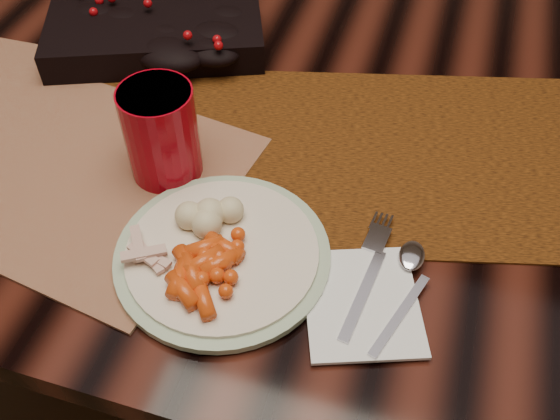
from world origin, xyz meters
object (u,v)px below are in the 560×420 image
(dining_table, at_px, (299,256))
(mashed_potatoes, at_px, (208,210))
(placemat_main, at_px, (59,166))
(turkey_shreds, at_px, (144,253))
(red_cup, at_px, (161,133))
(dinner_plate, at_px, (222,254))
(napkin, at_px, (362,302))
(centerpiece, at_px, (155,30))
(baby_carrots, at_px, (217,272))

(dining_table, height_order, mashed_potatoes, mashed_potatoes)
(dining_table, distance_m, placemat_main, 0.52)
(turkey_shreds, height_order, red_cup, red_cup)
(dining_table, relative_size, dinner_plate, 7.16)
(napkin, bearing_deg, centerpiece, 117.56)
(dinner_plate, bearing_deg, placemat_main, 162.78)
(mashed_potatoes, bearing_deg, placemat_main, 168.47)
(red_cup, bearing_deg, centerpiece, 116.97)
(placemat_main, distance_m, napkin, 0.44)
(dining_table, relative_size, napkin, 12.54)
(turkey_shreds, bearing_deg, red_cup, 104.79)
(dining_table, xyz_separation_m, mashed_potatoes, (-0.04, -0.27, 0.42))
(dining_table, distance_m, napkin, 0.52)
(baby_carrots, height_order, turkey_shreds, baby_carrots)
(napkin, bearing_deg, mashed_potatoes, 146.42)
(mashed_potatoes, bearing_deg, dining_table, 80.82)
(baby_carrots, bearing_deg, mashed_potatoes, 117.87)
(turkey_shreds, bearing_deg, dinner_plate, 23.85)
(dining_table, height_order, turkey_shreds, turkey_shreds)
(dinner_plate, bearing_deg, baby_carrots, -76.31)
(dining_table, xyz_separation_m, turkey_shreds, (-0.10, -0.34, 0.40))
(dinner_plate, height_order, baby_carrots, baby_carrots)
(dinner_plate, distance_m, red_cup, 0.18)
(placemat_main, distance_m, baby_carrots, 0.30)
(dining_table, bearing_deg, turkey_shreds, -105.67)
(dinner_plate, bearing_deg, turkey_shreds, -156.15)
(dinner_plate, xyz_separation_m, red_cup, (-0.12, 0.12, 0.06))
(centerpiece, distance_m, baby_carrots, 0.48)
(mashed_potatoes, height_order, napkin, mashed_potatoes)
(mashed_potatoes, xyz_separation_m, napkin, (0.20, -0.05, -0.04))
(red_cup, bearing_deg, dinner_plate, -44.19)
(centerpiece, distance_m, dinner_plate, 0.45)
(dining_table, xyz_separation_m, placemat_main, (-0.28, -0.22, 0.38))
(baby_carrots, relative_size, red_cup, 0.87)
(baby_carrots, distance_m, napkin, 0.16)
(mashed_potatoes, bearing_deg, centerpiece, 123.28)
(centerpiece, height_order, baby_carrots, centerpiece)
(mashed_potatoes, height_order, turkey_shreds, mashed_potatoes)
(placemat_main, height_order, baby_carrots, baby_carrots)
(napkin, bearing_deg, dining_table, 95.71)
(mashed_potatoes, xyz_separation_m, red_cup, (-0.09, 0.08, 0.02))
(baby_carrots, distance_m, red_cup, 0.20)
(placemat_main, relative_size, napkin, 3.23)
(centerpiece, bearing_deg, turkey_shreds, -67.38)
(mashed_potatoes, relative_size, turkey_shreds, 1.26)
(mashed_potatoes, distance_m, napkin, 0.21)
(dinner_plate, height_order, red_cup, red_cup)
(centerpiece, relative_size, placemat_main, 0.72)
(red_cup, bearing_deg, napkin, -24.50)
(dinner_plate, relative_size, turkey_shreds, 3.69)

